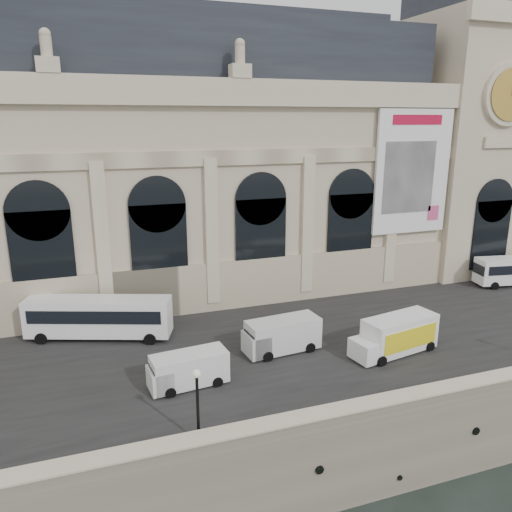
{
  "coord_description": "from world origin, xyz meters",
  "views": [
    {
      "loc": [
        -10.3,
        -23.38,
        24.43
      ],
      "look_at": [
        5.55,
        22.0,
        11.24
      ],
      "focal_mm": 35.0,
      "sensor_mm": 36.0,
      "label": 1
    }
  ],
  "objects_px": {
    "box_truck": "(396,335)",
    "lamp_left": "(198,407)",
    "van_c": "(279,336)",
    "van_b": "(185,370)",
    "bus_left": "(99,316)"
  },
  "relations": [
    {
      "from": "box_truck",
      "to": "lamp_left",
      "type": "xyz_separation_m",
      "value": [
        -17.71,
        -6.17,
        0.81
      ]
    },
    {
      "from": "van_c",
      "to": "box_truck",
      "type": "height_order",
      "value": "box_truck"
    },
    {
      "from": "van_b",
      "to": "lamp_left",
      "type": "height_order",
      "value": "lamp_left"
    },
    {
      "from": "lamp_left",
      "to": "bus_left",
      "type": "bearing_deg",
      "value": 105.88
    },
    {
      "from": "bus_left",
      "to": "van_c",
      "type": "xyz_separation_m",
      "value": [
        13.68,
        -7.59,
        -0.62
      ]
    },
    {
      "from": "bus_left",
      "to": "van_c",
      "type": "height_order",
      "value": "bus_left"
    },
    {
      "from": "van_b",
      "to": "van_c",
      "type": "xyz_separation_m",
      "value": [
        8.32,
        2.9,
        0.15
      ]
    },
    {
      "from": "van_b",
      "to": "bus_left",
      "type": "bearing_deg",
      "value": 117.07
    },
    {
      "from": "van_b",
      "to": "van_c",
      "type": "bearing_deg",
      "value": 19.21
    },
    {
      "from": "van_c",
      "to": "box_truck",
      "type": "relative_size",
      "value": 0.81
    },
    {
      "from": "bus_left",
      "to": "lamp_left",
      "type": "relative_size",
      "value": 2.64
    },
    {
      "from": "van_b",
      "to": "box_truck",
      "type": "xyz_separation_m",
      "value": [
        17.2,
        -0.37,
        0.27
      ]
    },
    {
      "from": "bus_left",
      "to": "lamp_left",
      "type": "bearing_deg",
      "value": -74.12
    },
    {
      "from": "bus_left",
      "to": "box_truck",
      "type": "distance_m",
      "value": 25.04
    },
    {
      "from": "bus_left",
      "to": "van_c",
      "type": "distance_m",
      "value": 15.66
    }
  ]
}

